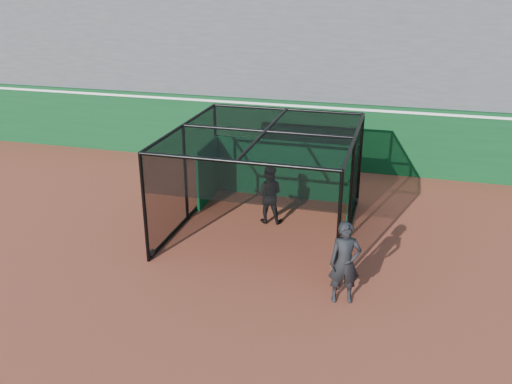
# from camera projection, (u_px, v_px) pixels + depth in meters

# --- Properties ---
(ground) EXTENTS (120.00, 120.00, 0.00)m
(ground) POSITION_uv_depth(u_px,v_px,m) (210.00, 271.00, 13.36)
(ground) COLOR brown
(ground) RESTS_ON ground
(outfield_wall) EXTENTS (50.00, 0.50, 2.50)m
(outfield_wall) POSITION_uv_depth(u_px,v_px,m) (285.00, 131.00, 20.48)
(outfield_wall) COLOR #0A3B18
(outfield_wall) RESTS_ON ground
(grandstand) EXTENTS (50.00, 7.85, 8.95)m
(grandstand) POSITION_uv_depth(u_px,v_px,m) (306.00, 34.00, 22.67)
(grandstand) COLOR #4C4C4F
(grandstand) RESTS_ON ground
(batting_cage) EXTENTS (4.86, 5.38, 2.89)m
(batting_cage) POSITION_uv_depth(u_px,v_px,m) (265.00, 181.00, 15.09)
(batting_cage) COLOR black
(batting_cage) RESTS_ON ground
(batter) EXTENTS (0.91, 0.74, 1.73)m
(batter) POSITION_uv_depth(u_px,v_px,m) (269.00, 194.00, 15.73)
(batter) COLOR black
(batter) RESTS_ON ground
(on_deck_player) EXTENTS (0.79, 0.62, 1.91)m
(on_deck_player) POSITION_uv_depth(u_px,v_px,m) (345.00, 263.00, 11.81)
(on_deck_player) COLOR black
(on_deck_player) RESTS_ON ground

